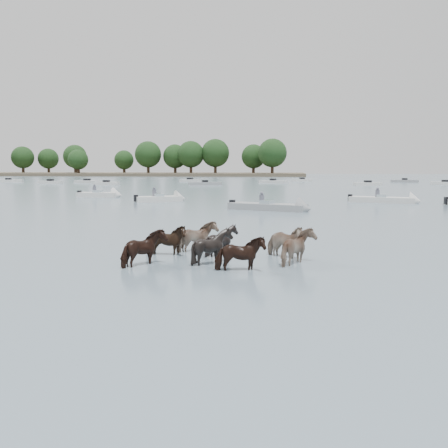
# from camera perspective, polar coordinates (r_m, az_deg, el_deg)

# --- Properties ---
(ground) EXTENTS (400.00, 400.00, 0.00)m
(ground) POSITION_cam_1_polar(r_m,az_deg,el_deg) (16.34, -5.04, -4.20)
(ground) COLOR #4A5C6A
(ground) RESTS_ON ground
(shoreline) EXTENTS (160.00, 30.00, 1.00)m
(shoreline) POSITION_cam_1_polar(r_m,az_deg,el_deg) (181.23, -16.82, 5.68)
(shoreline) COLOR #4C4233
(shoreline) RESTS_ON ground
(pony_herd) EXTENTS (6.09, 4.44, 1.35)m
(pony_herd) POSITION_cam_1_polar(r_m,az_deg,el_deg) (16.08, -0.44, -2.68)
(pony_herd) COLOR black
(pony_herd) RESTS_ON ground
(swimming_pony) EXTENTS (0.72, 0.44, 0.44)m
(swimming_pony) POSITION_cam_1_polar(r_m,az_deg,el_deg) (35.54, 6.16, 1.90)
(swimming_pony) COLOR black
(swimming_pony) RESTS_ON ground
(motorboat_a) EXTENTS (4.76, 3.56, 1.92)m
(motorboat_a) POSITION_cam_1_polar(r_m,az_deg,el_deg) (43.84, -6.85, 2.98)
(motorboat_a) COLOR silver
(motorboat_a) RESTS_ON ground
(motorboat_b) EXTENTS (6.28, 3.67, 1.92)m
(motorboat_b) POSITION_cam_1_polar(r_m,az_deg,el_deg) (34.57, 6.37, 1.97)
(motorboat_b) COLOR gray
(motorboat_b) RESTS_ON ground
(motorboat_c) EXTENTS (6.15, 3.40, 1.92)m
(motorboat_c) POSITION_cam_1_polar(r_m,az_deg,el_deg) (44.30, 19.23, 2.68)
(motorboat_c) COLOR silver
(motorboat_c) RESTS_ON ground
(motorboat_f) EXTENTS (4.80, 1.73, 1.92)m
(motorboat_f) POSITION_cam_1_polar(r_m,az_deg,el_deg) (51.23, -13.94, 3.37)
(motorboat_f) COLOR silver
(motorboat_f) RESTS_ON ground
(distant_flotilla) EXTENTS (107.85, 26.30, 0.93)m
(distant_flotilla) POSITION_cam_1_polar(r_m,az_deg,el_deg) (90.97, 5.29, 4.97)
(distant_flotilla) COLOR silver
(distant_flotilla) RESTS_ON ground
(treeline) EXTENTS (147.63, 22.69, 12.53)m
(treeline) POSITION_cam_1_polar(r_m,az_deg,el_deg) (176.45, -14.55, 7.79)
(treeline) COLOR #382619
(treeline) RESTS_ON ground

